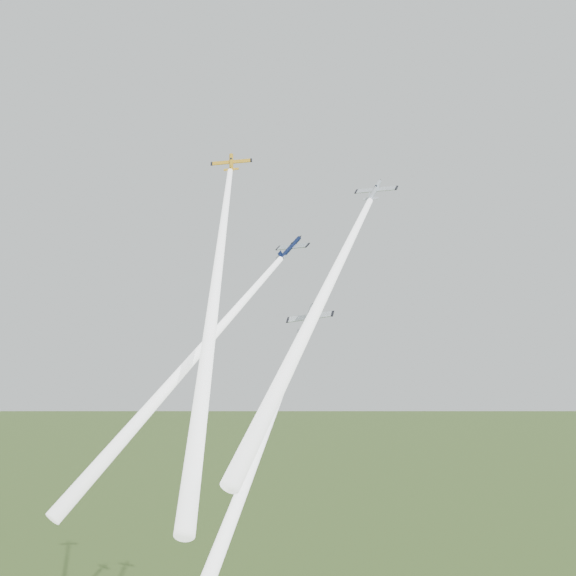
{
  "coord_description": "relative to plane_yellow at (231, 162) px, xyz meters",
  "views": [
    {
      "loc": [
        46.92,
        -111.92,
        81.7
      ],
      "look_at": [
        0.0,
        -6.0,
        92.0
      ],
      "focal_mm": 45.0,
      "sensor_mm": 36.0,
      "label": 1
    }
  ],
  "objects": [
    {
      "name": "plane_navy",
      "position": [
        12.58,
        -1.21,
        -16.93
      ],
      "size": [
        9.44,
        8.55,
        6.17
      ],
      "primitive_type": null,
      "rotation": [
        0.74,
        0.03,
        -0.36
      ],
      "color": "#0C1536"
    },
    {
      "name": "smoke_trail_silver_right",
      "position": [
        27.81,
        -27.87,
        -30.14
      ],
      "size": [
        4.63,
        43.78,
        39.83
      ],
      "primitive_type": null,
      "rotation": [
        -0.84,
        0.0,
        -0.06
      ],
      "color": "white"
    },
    {
      "name": "plane_silver_low",
      "position": [
        19.71,
        -10.11,
        -29.87
      ],
      "size": [
        8.88,
        7.06,
        7.12
      ],
      "primitive_type": null,
      "rotation": [
        0.74,
        -0.11,
        0.05
      ],
      "color": "#B4BCC3"
    },
    {
      "name": "smoke_trail_yellow",
      "position": [
        12.59,
        -27.95,
        -27.72
      ],
      "size": [
        25.84,
        53.82,
        52.78
      ],
      "primitive_type": null,
      "rotation": [
        -0.84,
        0.0,
        0.42
      ],
      "color": "white"
    },
    {
      "name": "plane_yellow",
      "position": [
        0.0,
        0.0,
        0.0
      ],
      "size": [
        10.15,
        9.02,
        6.79
      ],
      "primitive_type": null,
      "rotation": [
        0.74,
        -0.09,
        0.42
      ],
      "color": "orange"
    },
    {
      "name": "smoke_trail_navy",
      "position": [
        4.54,
        -22.84,
        -37.8
      ],
      "size": [
        16.99,
        40.97,
        39.07
      ],
      "primitive_type": null,
      "rotation": [
        -0.84,
        0.0,
        -0.36
      ],
      "color": "white"
    },
    {
      "name": "plane_silver_right",
      "position": [
        29.12,
        -4.41,
        -8.89
      ],
      "size": [
        7.72,
        6.55,
        5.84
      ],
      "primitive_type": null,
      "rotation": [
        0.74,
        0.02,
        -0.06
      ],
      "color": "silver"
    },
    {
      "name": "smoke_trail_silver_low",
      "position": [
        20.84,
        -34.51,
        -51.96
      ],
      "size": [
        4.31,
        45.64,
        41.51
      ],
      "primitive_type": null,
      "rotation": [
        -0.84,
        0.0,
        0.05
      ],
      "color": "white"
    }
  ]
}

